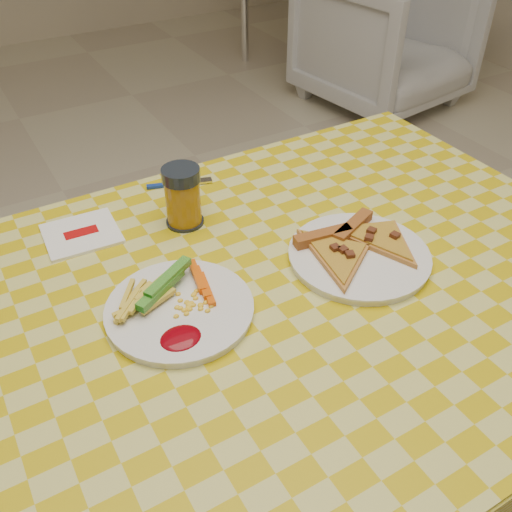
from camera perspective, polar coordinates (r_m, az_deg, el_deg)
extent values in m
cylinder|color=white|center=(1.65, 10.77, -0.82)|extent=(0.06, 0.06, 0.71)
cube|color=brown|center=(0.95, 0.83, -4.85)|extent=(1.20, 0.80, 0.04)
cylinder|color=white|center=(3.51, 4.73, 21.21)|extent=(0.06, 0.06, 0.71)
cylinder|color=white|center=(4.06, 15.93, 22.38)|extent=(0.06, 0.06, 0.71)
cylinder|color=white|center=(4.06, -1.13, 23.70)|extent=(0.06, 0.06, 0.71)
cylinder|color=white|center=(0.90, -7.63, -5.42)|extent=(0.29, 0.29, 0.01)
cylinder|color=white|center=(1.01, 10.25, -0.08)|extent=(0.30, 0.30, 0.01)
cube|color=#10620F|center=(0.90, -9.13, -2.70)|extent=(0.11, 0.08, 0.02)
cube|color=#EA5A0A|center=(0.92, -5.46, -2.68)|extent=(0.06, 0.09, 0.02)
ellipsoid|color=maroon|center=(0.84, -7.54, -8.18)|extent=(0.06, 0.05, 0.01)
cube|color=#9F4D23|center=(1.01, 6.68, 1.89)|extent=(0.11, 0.04, 0.02)
cube|color=#9F4D23|center=(1.05, 9.67, 2.84)|extent=(0.11, 0.06, 0.02)
cylinder|color=black|center=(1.09, -7.10, 3.47)|extent=(0.07, 0.07, 0.01)
cylinder|color=#986410|center=(1.07, -7.28, 5.41)|extent=(0.06, 0.06, 0.09)
cylinder|color=black|center=(1.04, -7.53, 8.08)|extent=(0.07, 0.07, 0.02)
cube|color=white|center=(1.10, -17.06, 2.14)|extent=(0.14, 0.13, 0.01)
cube|color=#B10A0B|center=(1.10, -17.09, 2.29)|extent=(0.06, 0.03, 0.00)
cube|color=navy|center=(1.21, -8.63, 7.09)|extent=(0.09, 0.04, 0.01)
cube|color=white|center=(1.21, -5.46, 7.49)|extent=(0.05, 0.03, 0.00)
imported|color=brown|center=(3.45, 13.04, 20.89)|extent=(0.87, 0.83, 0.80)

